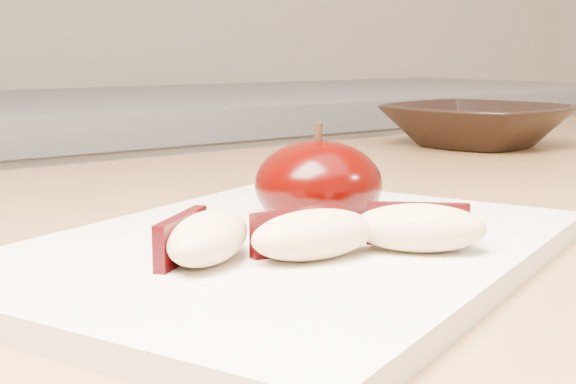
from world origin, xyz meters
TOP-DOWN VIEW (x-y plane):
  - cutting_board at (-0.08, 0.41)m, footprint 0.37×0.32m
  - apple_half at (-0.03, 0.44)m, footprint 0.09×0.09m
  - apple_wedge_a at (-0.14, 0.40)m, footprint 0.07×0.06m
  - apple_wedge_b at (-0.10, 0.37)m, footprint 0.07×0.04m
  - apple_wedge_c at (-0.05, 0.35)m, footprint 0.07×0.07m
  - bowl at (0.40, 0.68)m, footprint 0.22×0.22m

SIDE VIEW (x-z plane):
  - cutting_board at x=-0.08m, z-range 0.90..0.91m
  - apple_wedge_a at x=-0.14m, z-range 0.91..0.94m
  - apple_wedge_b at x=-0.10m, z-range 0.91..0.94m
  - apple_wedge_c at x=-0.05m, z-range 0.91..0.94m
  - bowl at x=0.40m, z-range 0.90..0.95m
  - apple_half at x=-0.03m, z-range 0.90..0.96m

